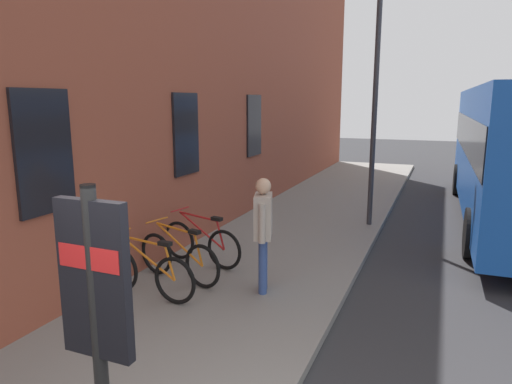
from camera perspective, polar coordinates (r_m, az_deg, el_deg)
ground at (r=8.94m, az=19.57°, el=-9.37°), size 60.00×60.00×0.00m
sidewalk_pavement at (r=11.23m, az=5.98°, el=-4.26°), size 24.00×3.50×0.12m
station_facade at (r=12.61m, az=-1.71°, el=19.89°), size 22.00×0.65×9.90m
bicycle_beside_lamp at (r=7.20m, az=-13.40°, el=-9.71°), size 0.48×1.77×0.97m
bicycle_far_end at (r=7.73m, az=-9.53°, el=-8.08°), size 0.57×1.74×0.97m
bicycle_mid_rack at (r=8.45m, az=-6.80°, el=-6.33°), size 0.51×1.75×0.97m
transit_info_sign at (r=3.37m, az=-19.19°, el=-12.63°), size 0.10×0.55×2.40m
pedestrian_near_bus at (r=7.01m, az=0.89°, el=-3.91°), size 0.65×0.40×1.79m
street_lamp at (r=11.10m, az=14.61°, el=12.71°), size 0.28×0.28×5.58m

